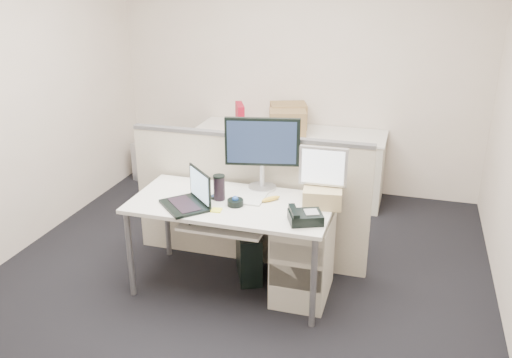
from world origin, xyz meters
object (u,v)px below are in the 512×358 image
(desk, at_px, (231,210))
(laptop, at_px, (183,190))
(monitor_main, at_px, (262,154))
(desk_phone, at_px, (305,217))

(desk, relative_size, laptop, 4.24)
(desk, distance_m, monitor_main, 0.50)
(laptop, relative_size, desk_phone, 1.59)
(monitor_main, relative_size, laptop, 1.63)
(laptop, bearing_deg, desk_phone, 44.44)
(monitor_main, xyz_separation_m, laptop, (-0.45, -0.50, -0.16))
(desk, distance_m, laptop, 0.40)
(desk, xyz_separation_m, laptop, (-0.30, -0.18, 0.20))
(desk, bearing_deg, monitor_main, 64.89)
(monitor_main, distance_m, laptop, 0.69)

